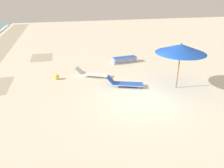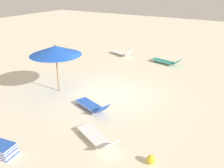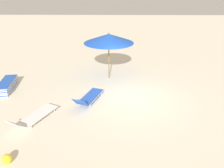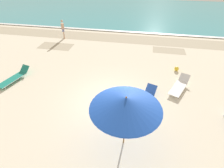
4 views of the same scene
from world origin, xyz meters
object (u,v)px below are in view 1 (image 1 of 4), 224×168
at_px(lounger_stack, 124,60).
at_px(sun_lounger_near_water_left, 124,83).
at_px(sun_lounger_near_water_right, 92,74).
at_px(beach_ball, 57,77).
at_px(beach_umbrella, 181,49).

height_order(lounger_stack, sun_lounger_near_water_left, sun_lounger_near_water_left).
xyz_separation_m(sun_lounger_near_water_right, beach_ball, (0.07, 2.17, -0.06)).
bearing_deg(lounger_stack, beach_ball, 106.68).
xyz_separation_m(lounger_stack, sun_lounger_near_water_left, (-4.28, 1.25, 0.01)).
height_order(lounger_stack, beach_ball, lounger_stack).
bearing_deg(sun_lounger_near_water_right, lounger_stack, -25.25).
relative_size(sun_lounger_near_water_left, beach_ball, 6.96).
height_order(beach_umbrella, sun_lounger_near_water_right, beach_umbrella).
bearing_deg(beach_ball, sun_lounger_near_water_right, -91.85).
relative_size(lounger_stack, sun_lounger_near_water_right, 0.91).
bearing_deg(beach_umbrella, sun_lounger_near_water_right, 57.58).
height_order(lounger_stack, sun_lounger_near_water_right, sun_lounger_near_water_right).
bearing_deg(beach_ball, lounger_stack, -65.51).
distance_m(lounger_stack, sun_lounger_near_water_left, 4.46).
relative_size(beach_umbrella, beach_ball, 8.75).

